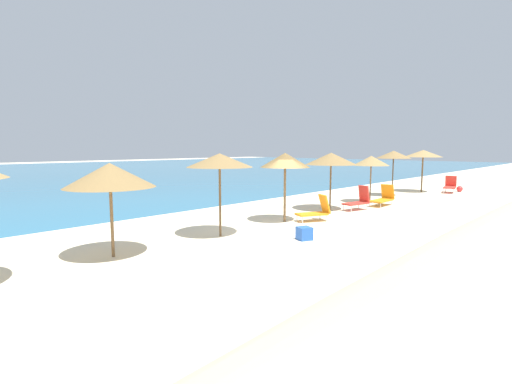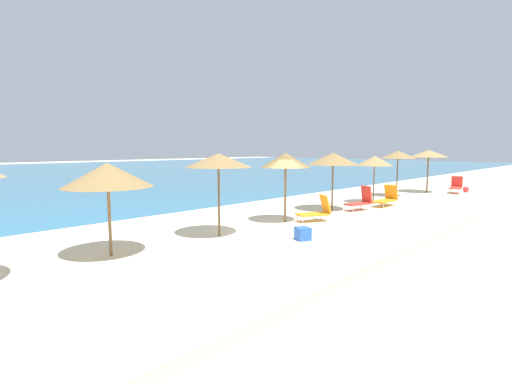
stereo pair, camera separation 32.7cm
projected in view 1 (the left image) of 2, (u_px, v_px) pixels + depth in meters
The scene contains 14 objects.
ground_plane at pixel (289, 232), 13.47m from camera, with size 160.00×160.00×0.00m, color beige.
beach_umbrella_3 at pixel (110, 175), 10.13m from camera, with size 2.38×2.38×2.56m.
beach_umbrella_4 at pixel (220, 161), 12.52m from camera, with size 2.20×2.20×2.77m.
beach_umbrella_5 at pixel (285, 160), 15.03m from camera, with size 1.98×1.98×2.76m.
beach_umbrella_6 at pixel (331, 159), 17.91m from camera, with size 2.42×2.42×2.73m.
beach_umbrella_7 at pixel (371, 161), 20.40m from camera, with size 1.90×1.90×2.53m.
beach_umbrella_8 at pixel (394, 155), 23.23m from camera, with size 2.08×2.08×2.78m.
beach_umbrella_9 at pixel (423, 154), 25.32m from camera, with size 2.44×2.44×2.81m.
lounge_chair_0 at pixel (383, 198), 19.60m from camera, with size 1.69×0.69×1.06m.
lounge_chair_1 at pixel (316, 211), 15.40m from camera, with size 1.47×1.14×1.07m.
lounge_chair_2 at pixel (358, 200), 18.18m from camera, with size 1.42×0.85×1.15m.
lounge_chair_4 at pixel (450, 185), 25.21m from camera, with size 1.55×0.96×1.10m.
beach_ball at pixel (460, 189), 25.72m from camera, with size 0.40×0.40×0.40m, color red.
cooler_box at pixel (304, 233), 12.27m from camera, with size 0.42×0.43×0.42m, color blue.
Camera 1 is at (-10.42, -8.21, 2.95)m, focal length 26.74 mm.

